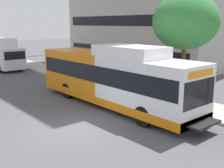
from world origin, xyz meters
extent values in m
plane|color=#4C4C51|center=(0.00, 8.00, 0.00)|extent=(120.00, 120.00, 0.00)
cube|color=#A8A399|center=(7.00, 6.00, 0.07)|extent=(3.00, 56.00, 0.14)
cube|color=white|center=(3.75, -1.25, 1.69)|extent=(2.54, 5.80, 2.73)
cube|color=orange|center=(3.75, 4.55, 1.69)|extent=(2.54, 5.80, 2.73)
cube|color=orange|center=(3.75, 1.65, 0.54)|extent=(2.57, 11.60, 0.44)
cube|color=black|center=(3.75, 1.65, 2.05)|extent=(2.58, 11.25, 0.96)
cube|color=black|center=(3.75, -4.11, 1.85)|extent=(2.34, 0.10, 1.24)
cube|color=orange|center=(3.75, -4.12, 2.72)|extent=(1.91, 0.08, 0.32)
cube|color=white|center=(3.75, 0.20, 3.35)|extent=(2.16, 4.06, 0.60)
cube|color=black|center=(3.75, -4.50, 0.55)|extent=(1.78, 0.60, 0.10)
cylinder|color=black|center=(2.62, -1.95, 0.50)|extent=(0.30, 1.00, 1.00)
cylinder|color=black|center=(4.88, -1.95, 0.50)|extent=(0.30, 1.00, 1.00)
cylinder|color=black|center=(2.62, 4.84, 0.50)|extent=(0.30, 1.00, 1.00)
cylinder|color=black|center=(4.88, 4.84, 0.50)|extent=(0.30, 1.00, 1.00)
cylinder|color=#4C3823|center=(7.89, -0.35, 1.79)|extent=(0.28, 0.28, 3.29)
ellipsoid|color=#337A38|center=(7.89, -0.35, 4.93)|extent=(4.00, 4.00, 3.40)
cube|color=silver|center=(3.70, 17.08, 1.35)|extent=(2.30, 2.00, 2.10)
cube|color=black|center=(3.70, 16.11, 1.75)|extent=(2.07, 0.08, 0.80)
cylinder|color=black|center=(2.67, 17.52, 0.46)|extent=(0.26, 0.92, 0.92)
cylinder|color=black|center=(4.73, 17.52, 0.46)|extent=(0.26, 0.92, 0.92)
cylinder|color=black|center=(4.73, 21.66, 0.46)|extent=(0.26, 0.92, 0.92)
cube|color=black|center=(19.83, 12.58, 1.69)|extent=(11.41, 18.42, 1.10)
cube|color=black|center=(19.83, 12.58, 5.08)|extent=(11.41, 18.42, 1.10)
cylinder|color=#B7B7BC|center=(24.58, 30.36, 3.55)|extent=(1.10, 1.10, 7.11)
camera|label=1|loc=(-6.74, -10.52, 4.83)|focal=44.66mm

